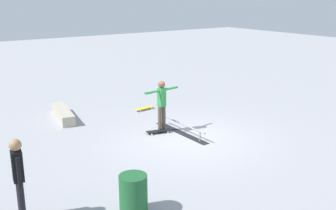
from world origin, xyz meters
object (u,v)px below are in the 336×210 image
Objects in this scene: bystander_black_shirt at (18,176)px; skate_ledge at (63,114)px; trash_bin at (133,194)px; loose_skateboard_yellow at (144,108)px; skater_main at (162,102)px; skateboard_main at (159,131)px; grind_rail at (181,128)px.

skate_ledge is at bearing 161.17° from bystander_black_shirt.
loose_skateboard_yellow is at bearing -33.49° from trash_bin.
skater_main is (-3.13, -2.10, 0.79)m from skate_ledge.
skate_ledge is 2.60× the size of skateboard_main.
trash_bin is (-3.69, 3.08, 0.33)m from skateboard_main.
bystander_black_shirt reaches higher than loose_skateboard_yellow.
skateboard_main is at bearing -158.53° from skater_main.
skateboard_main is 5.78m from bystander_black_shirt.
skater_main is 2.02× the size of loose_skateboard_yellow.
skate_ledge is (3.60, 2.50, 0.03)m from grind_rail.
grind_rail is 2.92m from loose_skateboard_yellow.
grind_rail is 1.17× the size of skate_ledge.
bystander_black_shirt is at bearing 63.63° from trash_bin.
trash_bin is (-6.92, 1.17, 0.23)m from skate_ledge.
grind_rail is 1.52× the size of skater_main.
skater_main is 0.91m from skateboard_main.
bystander_black_shirt is at bearing 152.54° from skate_ledge.
bystander_black_shirt reaches higher than grind_rail.
skater_main is 2.70m from loose_skateboard_yellow.
grind_rail is 4.96m from trash_bin.
loose_skateboard_yellow is at bearing -103.78° from skate_ledge.
loose_skateboard_yellow is (5.25, -6.03, -0.89)m from bystander_black_shirt.
skate_ledge is 2.62× the size of loose_skateboard_yellow.
bystander_black_shirt reaches higher than skate_ledge.
bystander_black_shirt is at bearing 112.67° from grind_rail.
trash_bin is at bearing 131.88° from grind_rail.
skater_main is 5.04m from trash_bin.
skateboard_main is at bearing -119.30° from loose_skateboard_yellow.
loose_skateboard_yellow is at bearing -8.59° from grind_rail.
grind_rail reaches higher than skateboard_main.
skateboard_main is (-3.23, -1.91, -0.10)m from skate_ledge.
skater_main is at bearing -116.28° from loose_skateboard_yellow.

